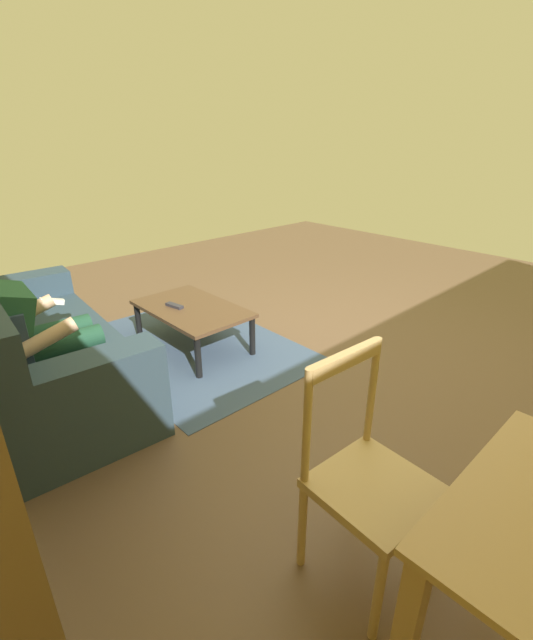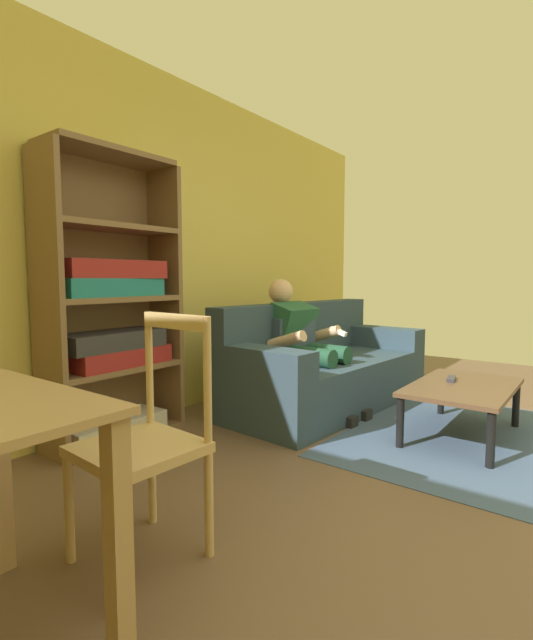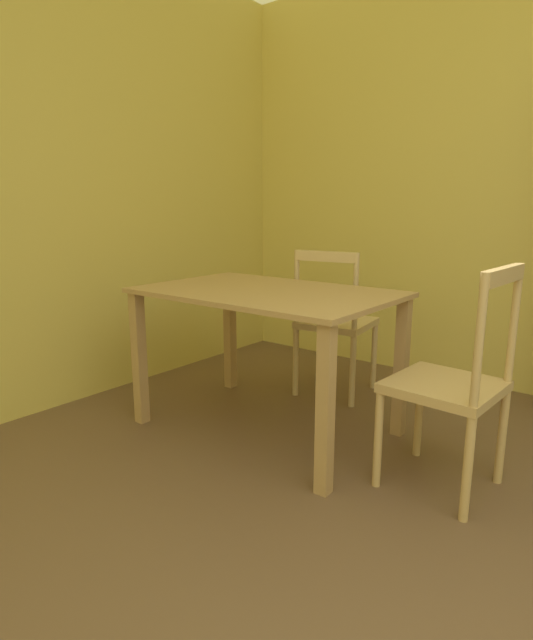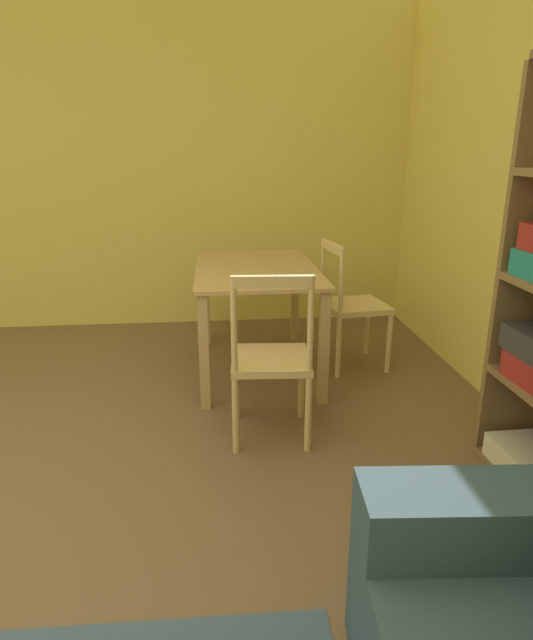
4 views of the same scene
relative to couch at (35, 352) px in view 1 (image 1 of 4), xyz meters
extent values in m
plane|color=brown|center=(-1.20, -1.95, -0.32)|extent=(8.67, 8.67, 0.00)
cube|color=#2D4251|center=(0.00, -0.07, -0.11)|extent=(2.09, 1.03, 0.42)
cube|color=#2D4251|center=(-0.89, 0.00, 0.20)|extent=(0.31, 0.89, 0.20)
cube|color=#2D4251|center=(0.89, -0.13, 0.20)|extent=(0.31, 0.89, 0.20)
cube|color=#354762|center=(-0.27, 0.13, 0.28)|extent=(0.42, 0.23, 0.36)
cube|color=#23563D|center=(-0.24, 0.18, 0.33)|extent=(0.42, 0.37, 0.52)
cylinder|color=#1C4530|center=(-0.38, -0.10, 0.17)|extent=(0.18, 0.45, 0.15)
cylinder|color=#DBAD89|center=(-0.39, -0.32, -0.11)|extent=(0.11, 0.11, 0.42)
cube|color=black|center=(-0.40, -0.40, -0.28)|extent=(0.12, 0.25, 0.08)
cylinder|color=#1C4530|center=(-0.16, -0.12, 0.17)|extent=(0.18, 0.45, 0.15)
cylinder|color=#DBAD89|center=(-0.17, -0.34, -0.11)|extent=(0.11, 0.11, 0.42)
cube|color=black|center=(-0.18, -0.42, -0.28)|extent=(0.12, 0.25, 0.08)
cylinder|color=#DBAD89|center=(-0.51, 0.03, 0.30)|extent=(0.12, 0.36, 0.19)
cylinder|color=#DBAD89|center=(-0.01, -0.01, 0.30)|extent=(0.12, 0.36, 0.19)
cube|color=white|center=(-0.02, -0.17, 0.34)|extent=(0.05, 0.16, 0.08)
cube|color=brown|center=(-0.13, -1.19, 0.03)|extent=(1.00, 0.62, 0.03)
cylinder|color=black|center=(-0.59, -1.46, -0.15)|extent=(0.05, 0.05, 0.34)
cylinder|color=black|center=(0.33, -1.46, -0.15)|extent=(0.05, 0.05, 0.34)
cylinder|color=black|center=(-0.59, -0.93, -0.15)|extent=(0.05, 0.05, 0.34)
cylinder|color=black|center=(0.33, -0.93, -0.15)|extent=(0.05, 0.05, 0.34)
cube|color=#2D2D38|center=(-0.03, -1.09, 0.06)|extent=(0.18, 0.08, 0.02)
cube|color=tan|center=(-2.70, -0.90, 0.04)|extent=(0.06, 0.06, 0.73)
cube|color=tan|center=(-2.35, -0.54, 0.12)|extent=(0.45, 0.45, 0.04)
cylinder|color=tan|center=(-2.53, -0.33, -0.10)|extent=(0.04, 0.04, 0.45)
cylinder|color=tan|center=(-2.55, -0.71, -0.10)|extent=(0.04, 0.04, 0.45)
cylinder|color=tan|center=(-2.15, -0.36, -0.10)|extent=(0.04, 0.04, 0.45)
cylinder|color=tan|center=(-2.18, -0.74, -0.10)|extent=(0.04, 0.04, 0.45)
cylinder|color=tan|center=(-2.15, -0.36, 0.38)|extent=(0.03, 0.03, 0.51)
cylinder|color=tan|center=(-2.18, -0.74, 0.38)|extent=(0.03, 0.03, 0.51)
cube|color=tan|center=(-2.16, -0.55, 0.60)|extent=(0.06, 0.38, 0.06)
cube|color=#3D5170|center=(-0.13, -1.19, -0.32)|extent=(2.03, 1.44, 0.01)
camera|label=1|loc=(-2.97, 0.61, 1.37)|focal=23.85mm
camera|label=2|loc=(-3.41, -1.95, 0.78)|focal=25.36mm
camera|label=3|loc=(-1.67, -2.60, 0.86)|focal=29.07mm
camera|label=4|loc=(0.33, -0.83, 1.21)|focal=30.02mm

